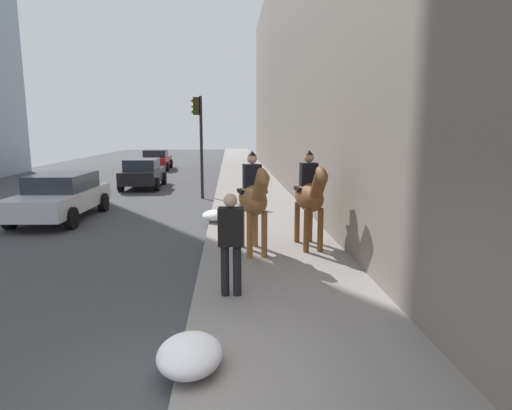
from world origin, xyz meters
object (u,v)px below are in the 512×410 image
(mounted_horse_far, at_px, (310,195))
(car_near_lane, at_px, (61,196))
(car_far_lane, at_px, (143,173))
(car_mid_lane, at_px, (156,159))
(pedestrian_greeting, at_px, (231,238))
(traffic_light_near_curb, at_px, (199,131))
(mounted_horse_near, at_px, (253,198))

(mounted_horse_far, xyz_separation_m, car_near_lane, (4.30, 7.19, -0.60))
(car_far_lane, bearing_deg, car_near_lane, 170.69)
(car_mid_lane, height_order, car_far_lane, same)
(pedestrian_greeting, xyz_separation_m, car_far_lane, (14.65, 4.25, -0.35))
(car_far_lane, xyz_separation_m, traffic_light_near_curb, (-3.53, -3.02, 2.03))
(mounted_horse_far, height_order, car_near_lane, mounted_horse_far)
(mounted_horse_far, height_order, car_far_lane, mounted_horse_far)
(mounted_horse_far, xyz_separation_m, pedestrian_greeting, (-2.86, 1.81, -0.25))
(pedestrian_greeting, height_order, car_near_lane, pedestrian_greeting)
(car_mid_lane, relative_size, car_far_lane, 1.08)
(car_near_lane, xyz_separation_m, traffic_light_near_curb, (3.95, -4.15, 2.02))
(car_near_lane, bearing_deg, pedestrian_greeting, 39.37)
(car_mid_lane, distance_m, traffic_light_near_curb, 14.31)
(car_near_lane, height_order, car_far_lane, same)
(car_far_lane, distance_m, traffic_light_near_curb, 5.07)
(car_far_lane, bearing_deg, mounted_horse_far, -153.52)
(mounted_horse_near, xyz_separation_m, pedestrian_greeting, (-2.50, 0.50, -0.26))
(car_near_lane, relative_size, traffic_light_near_curb, 1.09)
(car_far_lane, bearing_deg, car_mid_lane, 4.91)
(mounted_horse_near, height_order, traffic_light_near_curb, traffic_light_near_curb)
(mounted_horse_far, height_order, traffic_light_near_curb, traffic_light_near_curb)
(mounted_horse_far, relative_size, pedestrian_greeting, 1.32)
(mounted_horse_far, bearing_deg, car_near_lane, -125.27)
(mounted_horse_far, relative_size, car_near_lane, 0.49)
(car_far_lane, bearing_deg, mounted_horse_near, -159.38)
(mounted_horse_near, relative_size, car_near_lane, 0.50)
(mounted_horse_far, distance_m, car_near_lane, 8.40)
(car_near_lane, relative_size, car_far_lane, 1.13)
(traffic_light_near_curb, bearing_deg, car_mid_lane, 16.44)
(car_mid_lane, bearing_deg, mounted_horse_near, -167.29)
(car_mid_lane, bearing_deg, car_far_lane, -176.16)
(traffic_light_near_curb, bearing_deg, pedestrian_greeting, -173.68)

